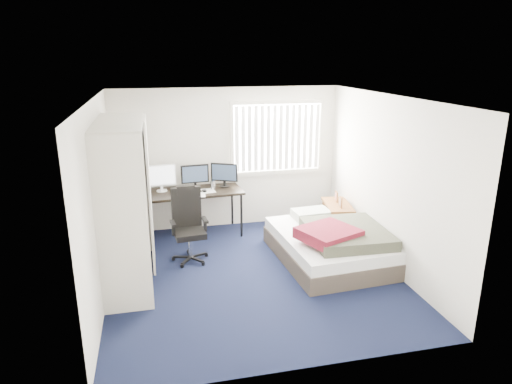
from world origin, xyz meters
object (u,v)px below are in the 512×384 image
at_px(desk, 194,189).
at_px(office_chair, 189,232).
at_px(bed, 331,243).
at_px(nightstand, 338,208).

relative_size(desk, office_chair, 1.47).
height_order(desk, bed, desk).
distance_m(nightstand, bed, 1.08).
relative_size(desk, bed, 0.81).
bearing_deg(desk, nightstand, -13.94).
bearing_deg(office_chair, nightstand, 8.61).
bearing_deg(desk, office_chair, -100.48).
height_order(desk, nightstand, desk).
height_order(office_chair, bed, office_chair).
relative_size(nightstand, bed, 0.43).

